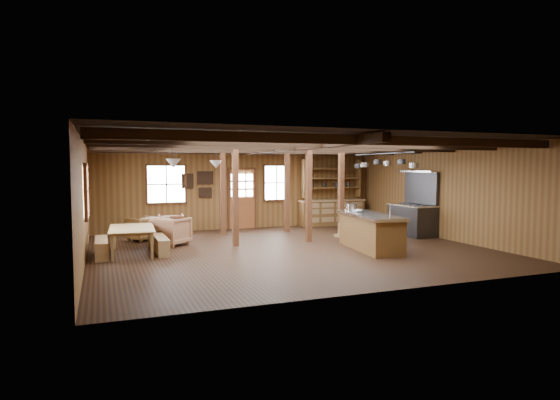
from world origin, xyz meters
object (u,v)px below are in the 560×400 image
object	(u,v)px
commercial_range	(414,215)
dining_table	(134,241)
armchair_c	(171,231)
kitchen_island	(370,232)
armchair_b	(171,226)
armchair_a	(143,229)

from	to	relation	value
commercial_range	dining_table	size ratio (longest dim) A/B	1.08
commercial_range	armchair_c	xyz separation A→B (m)	(-7.49, 0.79, -0.26)
kitchen_island	dining_table	bearing A→B (deg)	172.90
kitchen_island	armchair_c	distance (m)	5.43
dining_table	armchair_b	size ratio (longest dim) A/B	2.44
kitchen_island	armchair_b	world-z (taller)	kitchen_island
armchair_c	commercial_range	bearing A→B (deg)	-138.81
armchair_c	dining_table	bearing A→B (deg)	91.72
dining_table	armchair_a	bearing A→B (deg)	-7.10
dining_table	armchair_b	world-z (taller)	armchair_b
commercial_range	armchair_b	distance (m)	7.65
commercial_range	armchair_a	world-z (taller)	commercial_range
armchair_c	armchair_a	bearing A→B (deg)	-12.62
dining_table	armchair_c	size ratio (longest dim) A/B	2.19
armchair_a	kitchen_island	bearing A→B (deg)	114.59
kitchen_island	dining_table	distance (m)	6.04
armchair_b	kitchen_island	bearing A→B (deg)	143.52
dining_table	armchair_b	distance (m)	2.91
dining_table	armchair_c	world-z (taller)	armchair_c
commercial_range	kitchen_island	bearing A→B (deg)	-146.69
armchair_c	kitchen_island	bearing A→B (deg)	-161.05
armchair_b	armchair_c	bearing A→B (deg)	88.03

